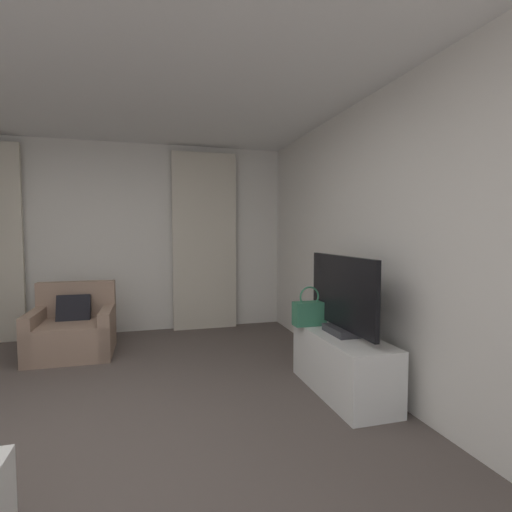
{
  "coord_description": "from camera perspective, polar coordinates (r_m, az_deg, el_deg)",
  "views": [
    {
      "loc": [
        0.57,
        -2.63,
        1.39
      ],
      "look_at": [
        1.66,
        1.21,
        1.14
      ],
      "focal_mm": 27.31,
      "sensor_mm": 36.0,
      "label": 1
    }
  ],
  "objects": [
    {
      "name": "tv_console",
      "position": [
        3.55,
        12.51,
        -15.16
      ],
      "size": [
        0.45,
        1.16,
        0.51
      ],
      "color": "white",
      "rests_on": "ground"
    },
    {
      "name": "tv_flatscreen",
      "position": [
        3.43,
        12.47,
        -5.89
      ],
      "size": [
        0.2,
        1.08,
        0.67
      ],
      "color": "#333338",
      "rests_on": "tv_console"
    },
    {
      "name": "handbag_primary",
      "position": [
        3.73,
        7.81,
        -8.21
      ],
      "size": [
        0.3,
        0.14,
        0.37
      ],
      "color": "#387F5B",
      "rests_on": "tv_console"
    },
    {
      "name": "ceiling",
      "position": [
        2.96,
        -28.91,
        27.87
      ],
      "size": [
        5.12,
        6.12,
        0.06
      ],
      "primitive_type": "cube",
      "color": "white",
      "rests_on": "wall_left"
    },
    {
      "name": "wall_right",
      "position": [
        3.28,
        20.9,
        1.75
      ],
      "size": [
        0.06,
        6.12,
        2.6
      ],
      "color": "silver",
      "rests_on": "ground"
    },
    {
      "name": "armchair",
      "position": [
        4.95,
        -25.22,
        -9.94
      ],
      "size": [
        0.88,
        0.81,
        0.79
      ],
      "color": "#997A66",
      "rests_on": "ground"
    },
    {
      "name": "wall_window",
      "position": [
        5.69,
        -21.57,
        2.42
      ],
      "size": [
        5.12,
        0.06,
        2.6
      ],
      "color": "silver",
      "rests_on": "ground"
    },
    {
      "name": "curtain_right_panel",
      "position": [
        5.59,
        -7.52,
        2.11
      ],
      "size": [
        0.9,
        0.06,
        2.5
      ],
      "color": "beige",
      "rests_on": "ground"
    },
    {
      "name": "ground_plane",
      "position": [
        3.03,
        -27.25,
        -24.18
      ],
      "size": [
        12.0,
        12.0,
        0.0
      ],
      "primitive_type": "plane",
      "color": "#564C47"
    }
  ]
}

